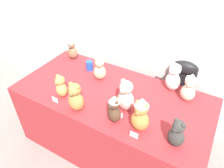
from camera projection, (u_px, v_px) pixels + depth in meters
The scene contains 18 objects.
ground_plane at pixel (101, 158), 2.45m from camera, with size 10.00×10.00×0.00m, color gray.
wall_back at pixel (145, 21), 2.32m from camera, with size 7.00×0.08×2.60m, color white.
display_table at pixel (112, 120), 2.38m from camera, with size 1.97×0.95×0.79m, color maroon.
instrument_case at pixel (177, 98), 2.50m from camera, with size 0.29×0.14×1.01m.
teddy_bear_mocha at pixel (72, 49), 2.60m from camera, with size 0.15×0.13×0.28m.
teddy_bear_snow at pixel (173, 78), 2.11m from camera, with size 0.20×0.19×0.31m.
teddy_bear_charcoal at pixel (177, 134), 1.58m from camera, with size 0.17×0.15×0.26m.
teddy_bear_caramel at pixel (76, 98), 1.87m from camera, with size 0.15×0.14×0.30m.
teddy_bear_sand at pixel (100, 69), 2.26m from camera, with size 0.17×0.16×0.26m.
teddy_bear_blush at pixel (126, 96), 1.88m from camera, with size 0.19×0.17×0.32m.
teddy_bear_cream at pixel (189, 88), 1.97m from camera, with size 0.15×0.14×0.30m.
teddy_bear_ginger at pixel (141, 115), 1.67m from camera, with size 0.16×0.14×0.33m.
teddy_bear_cocoa at pixel (114, 109), 1.76m from camera, with size 0.16×0.16×0.28m.
teddy_bear_honey at pixel (61, 87), 2.04m from camera, with size 0.15×0.13×0.24m.
party_cup_blue at pixel (90, 66), 2.45m from camera, with size 0.08×0.08×0.11m, color blue.
name_card_front_left at pixel (55, 100), 2.02m from camera, with size 0.07×0.01×0.05m, color white.
name_card_front_middle at pixel (119, 115), 1.86m from camera, with size 0.07×0.01×0.05m, color white.
name_card_front_right at pixel (134, 135), 1.69m from camera, with size 0.07×0.01×0.05m, color white.
Camera 1 is at (0.82, -1.17, 2.17)m, focal length 33.98 mm.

